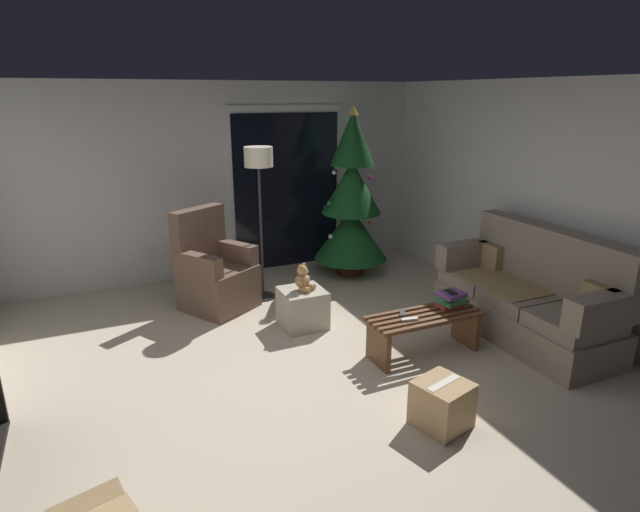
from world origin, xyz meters
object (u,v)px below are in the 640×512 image
(cardboard_box_taped_mid_floor, at_px, (442,404))
(ottoman, at_px, (303,308))
(remote_white, at_px, (410,319))
(armchair, at_px, (215,274))
(couch, at_px, (529,298))
(teddy_bear_honey, at_px, (303,279))
(coffee_table, at_px, (424,328))
(book_stack, at_px, (451,299))
(christmas_tree, at_px, (351,203))
(floor_lamp, at_px, (259,172))
(remote_graphite, at_px, (402,313))
(cell_phone, at_px, (451,292))

(cardboard_box_taped_mid_floor, bearing_deg, ottoman, 98.00)
(remote_white, height_order, armchair, armchair)
(couch, xyz_separation_m, teddy_bear_honey, (-1.98, 1.10, 0.13))
(coffee_table, distance_m, remote_white, 0.26)
(book_stack, height_order, ottoman, book_stack)
(book_stack, relative_size, teddy_bear_honey, 1.03)
(teddy_bear_honey, distance_m, cardboard_box_taped_mid_floor, 2.04)
(book_stack, height_order, christmas_tree, christmas_tree)
(armchair, relative_size, cardboard_box_taped_mid_floor, 2.57)
(floor_lamp, distance_m, ottoman, 1.60)
(teddy_bear_honey, relative_size, cardboard_box_taped_mid_floor, 0.65)
(couch, relative_size, coffee_table, 1.77)
(remote_white, xyz_separation_m, floor_lamp, (-0.72, 2.01, 1.09))
(ottoman, bearing_deg, remote_graphite, -56.91)
(armchair, xyz_separation_m, floor_lamp, (0.58, 0.04, 1.10))
(christmas_tree, distance_m, teddy_bear_honey, 1.82)
(ottoman, bearing_deg, floor_lamp, 98.01)
(coffee_table, height_order, remote_white, remote_white)
(cardboard_box_taped_mid_floor, bearing_deg, book_stack, 50.30)
(couch, distance_m, remote_graphite, 1.38)
(armchair, bearing_deg, couch, -36.50)
(coffee_table, bearing_deg, ottoman, 127.88)
(remote_graphite, xyz_separation_m, floor_lamp, (-0.74, 1.86, 1.09))
(coffee_table, xyz_separation_m, christmas_tree, (0.42, 2.30, 0.70))
(christmas_tree, height_order, armchair, christmas_tree)
(remote_white, distance_m, armchair, 2.36)
(remote_white, bearing_deg, armchair, 42.71)
(couch, xyz_separation_m, cardboard_box_taped_mid_floor, (-1.70, -0.88, -0.22))
(couch, distance_m, coffee_table, 1.19)
(ottoman, bearing_deg, teddy_bear_honey, -52.12)
(coffee_table, relative_size, remote_graphite, 7.05)
(remote_white, height_order, floor_lamp, floor_lamp)
(remote_graphite, height_order, ottoman, remote_graphite)
(coffee_table, distance_m, remote_graphite, 0.26)
(coffee_table, xyz_separation_m, floor_lamp, (-0.93, 1.95, 1.24))
(couch, bearing_deg, christmas_tree, 107.68)
(couch, xyz_separation_m, cell_phone, (-0.86, 0.14, 0.15))
(couch, distance_m, floor_lamp, 3.14)
(book_stack, bearing_deg, couch, -8.73)
(coffee_table, height_order, armchair, armchair)
(cell_phone, distance_m, ottoman, 1.52)
(ottoman, relative_size, cardboard_box_taped_mid_floor, 1.00)
(couch, relative_size, floor_lamp, 1.09)
(remote_white, bearing_deg, book_stack, -69.68)
(couch, height_order, floor_lamp, floor_lamp)
(remote_graphite, relative_size, ottoman, 0.35)
(armchair, bearing_deg, teddy_bear_honey, -51.22)
(coffee_table, bearing_deg, floor_lamp, 115.46)
(remote_white, relative_size, cardboard_box_taped_mid_floor, 0.35)
(couch, bearing_deg, coffee_table, 176.03)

